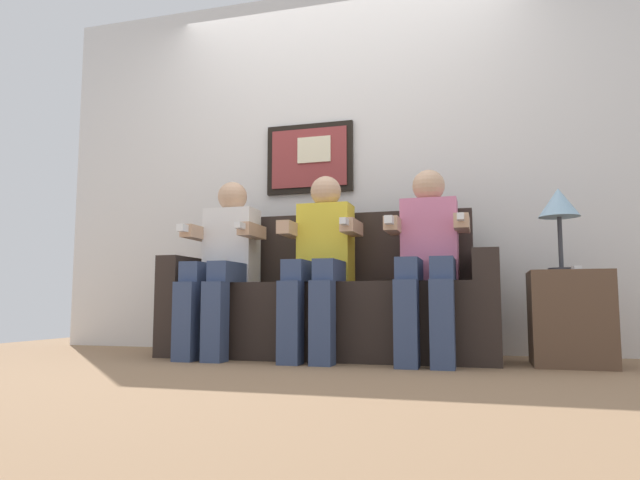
% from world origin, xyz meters
% --- Properties ---
extents(ground_plane, '(5.74, 5.74, 0.00)m').
position_xyz_m(ground_plane, '(0.00, 0.00, 0.00)').
color(ground_plane, '#8C6B4C').
extents(back_wall_assembly, '(4.42, 0.10, 2.60)m').
position_xyz_m(back_wall_assembly, '(-0.01, 0.76, 1.30)').
color(back_wall_assembly, silver).
rests_on(back_wall_assembly, ground_plane).
extents(couch, '(2.02, 0.58, 0.90)m').
position_xyz_m(couch, '(0.00, 0.33, 0.31)').
color(couch, '#2D231E').
rests_on(couch, ground_plane).
extents(person_on_left, '(0.46, 0.56, 1.11)m').
position_xyz_m(person_on_left, '(-0.63, 0.16, 0.61)').
color(person_on_left, white).
rests_on(person_on_left, ground_plane).
extents(person_in_middle, '(0.46, 0.56, 1.11)m').
position_xyz_m(person_in_middle, '(0.00, 0.16, 0.61)').
color(person_in_middle, yellow).
rests_on(person_in_middle, ground_plane).
extents(person_on_right, '(0.46, 0.56, 1.11)m').
position_xyz_m(person_on_right, '(0.63, 0.16, 0.61)').
color(person_on_right, pink).
rests_on(person_on_right, ground_plane).
extents(side_table_right, '(0.40, 0.40, 0.50)m').
position_xyz_m(side_table_right, '(1.36, 0.22, 0.25)').
color(side_table_right, brown).
rests_on(side_table_right, ground_plane).
extents(table_lamp, '(0.22, 0.22, 0.46)m').
position_xyz_m(table_lamp, '(1.33, 0.27, 0.86)').
color(table_lamp, '#333338').
rests_on(table_lamp, side_table_right).
extents(spare_remote_on_table, '(0.04, 0.13, 0.02)m').
position_xyz_m(spare_remote_on_table, '(1.39, 0.13, 0.51)').
color(spare_remote_on_table, white).
rests_on(spare_remote_on_table, side_table_right).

